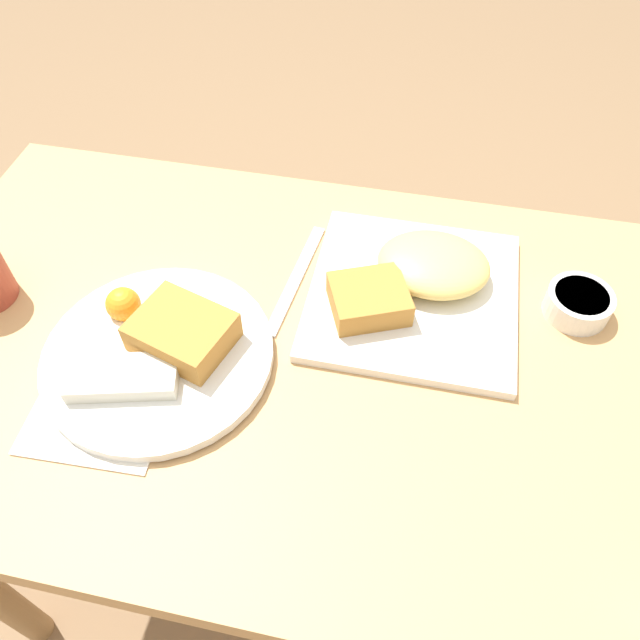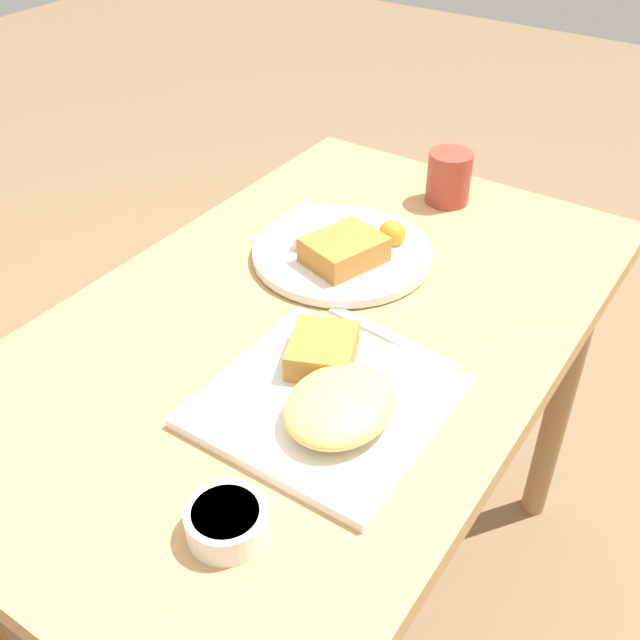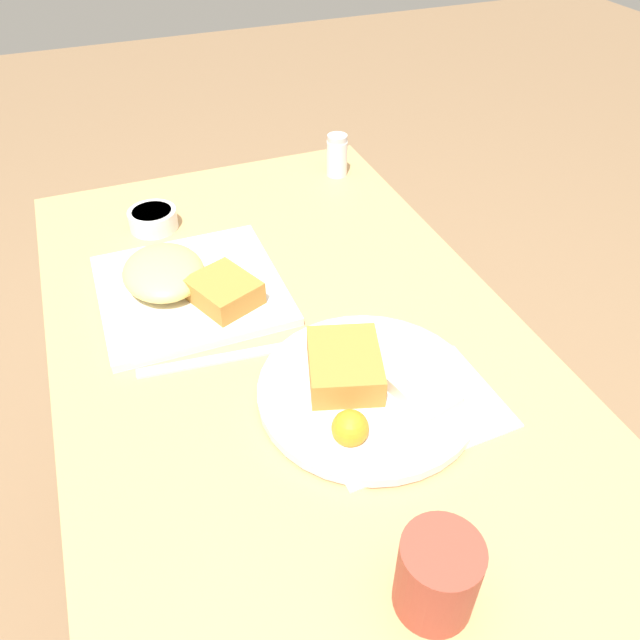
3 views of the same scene
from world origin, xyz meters
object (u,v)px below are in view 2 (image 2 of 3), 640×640
plate_square_near (331,396)px  plate_oval_far (343,249)px  butter_knife (392,338)px  coffee_mug (451,178)px  sauce_ramekin (226,521)px

plate_square_near → plate_oval_far: size_ratio=0.96×
plate_oval_far → butter_knife: plate_oval_far is taller
plate_square_near → butter_knife: plate_square_near is taller
butter_knife → plate_oval_far: bearing=-33.0°
plate_square_near → plate_oval_far: bearing=29.8°
coffee_mug → plate_oval_far: bearing=168.7°
plate_oval_far → plate_square_near: bearing=-150.2°
butter_knife → coffee_mug: (0.40, 0.11, 0.04)m
sauce_ramekin → coffee_mug: size_ratio=0.92×
plate_square_near → butter_knife: (0.16, 0.01, -0.02)m
plate_square_near → plate_oval_far: 0.34m
plate_square_near → coffee_mug: coffee_mug is taller
plate_square_near → sauce_ramekin: 0.21m
plate_square_near → coffee_mug: (0.56, 0.11, 0.02)m
plate_oval_far → coffee_mug: bearing=-11.3°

